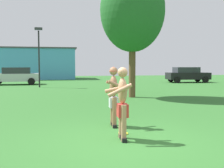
{
  "coord_description": "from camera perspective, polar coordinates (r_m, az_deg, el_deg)",
  "views": [
    {
      "loc": [
        -1.51,
        -6.1,
        1.78
      ],
      "look_at": [
        -0.01,
        1.77,
        1.24
      ],
      "focal_mm": 44.2,
      "sensor_mm": 36.0,
      "label": 1
    }
  ],
  "objects": [
    {
      "name": "frisbee",
      "position": [
        7.28,
        2.31,
        -10.17
      ],
      "size": [
        0.26,
        0.26,
        0.03
      ],
      "primitive_type": "cylinder",
      "color": "yellow",
      "rests_on": "ground_plane"
    },
    {
      "name": "ground_plane",
      "position": [
        6.53,
        3.07,
        -11.95
      ],
      "size": [
        80.0,
        80.0,
        0.0
      ],
      "primitive_type": "plane",
      "color": "#2D6628"
    },
    {
      "name": "player_with_cap",
      "position": [
        8.0,
        0.36,
        -1.98
      ],
      "size": [
        0.61,
        0.59,
        1.75
      ],
      "color": "black",
      "rests_on": "ground_plane"
    },
    {
      "name": "outbuilding_behind_lot",
      "position": [
        37.3,
        -15.84,
        4.1
      ],
      "size": [
        10.74,
        6.03,
        3.99
      ],
      "color": "#4C9ED1",
      "rests_on": "ground_plane"
    },
    {
      "name": "lamp_post",
      "position": [
        23.0,
        -14.89,
        6.84
      ],
      "size": [
        0.6,
        0.24,
        4.79
      ],
      "color": "black",
      "rests_on": "ground_plane"
    },
    {
      "name": "car_silver_mid_lot",
      "position": [
        26.87,
        -19.39,
        1.65
      ],
      "size": [
        4.4,
        2.24,
        1.58
      ],
      "color": "silver",
      "rests_on": "ground_plane"
    },
    {
      "name": "player_in_red",
      "position": [
        6.57,
        2.13,
        -3.68
      ],
      "size": [
        0.61,
        0.59,
        1.74
      ],
      "color": "black",
      "rests_on": "ground_plane"
    },
    {
      "name": "tree_right_field",
      "position": [
        15.65,
        4.25,
        14.93
      ],
      "size": [
        3.55,
        3.55,
        7.09
      ],
      "color": "brown",
      "rests_on": "ground_plane"
    },
    {
      "name": "car_black_near_post",
      "position": [
        29.63,
        15.32,
        1.92
      ],
      "size": [
        4.37,
        2.18,
        1.58
      ],
      "color": "black",
      "rests_on": "ground_plane"
    }
  ]
}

